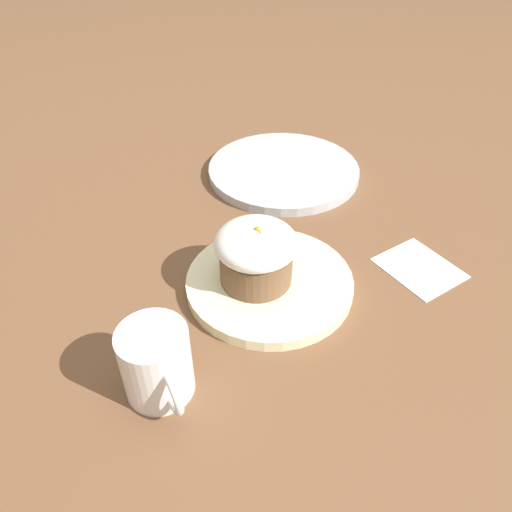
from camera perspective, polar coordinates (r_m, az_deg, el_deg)
name	(u,v)px	position (r m, az deg, el deg)	size (l,w,h in m)	color
ground_plane	(269,287)	(0.65, 1.54, -3.59)	(4.00, 4.00, 0.00)	brown
dessert_plate	(270,283)	(0.65, 1.55, -3.08)	(0.22, 0.22, 0.02)	beige
carrot_cake	(256,253)	(0.61, 0.00, 0.35)	(0.10, 0.10, 0.08)	brown
spoon	(269,266)	(0.65, 1.46, -1.20)	(0.06, 0.11, 0.01)	#B7B7BC
coffee_cup	(157,364)	(0.52, -11.26, -11.97)	(0.10, 0.07, 0.08)	white
side_plate	(284,171)	(0.88, 3.17, 9.73)	(0.26, 0.26, 0.02)	#B2B7BC
paper_napkin	(419,268)	(0.71, 18.18, -1.28)	(0.11, 0.09, 0.00)	white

